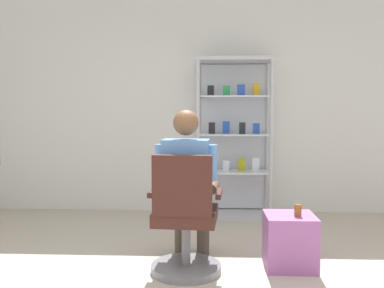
% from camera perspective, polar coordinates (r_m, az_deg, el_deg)
% --- Properties ---
extents(back_wall, '(6.00, 0.10, 2.70)m').
position_cam_1_polar(back_wall, '(5.28, 1.26, 5.33)').
color(back_wall, silver).
rests_on(back_wall, ground).
extents(display_cabinet_main, '(0.90, 0.45, 1.90)m').
position_cam_1_polar(display_cabinet_main, '(5.06, 5.71, 0.96)').
color(display_cabinet_main, '#B7B7BC').
rests_on(display_cabinet_main, ground).
extents(office_chair, '(0.58, 0.56, 0.96)m').
position_cam_1_polar(office_chair, '(3.28, -0.96, -11.11)').
color(office_chair, slate).
rests_on(office_chair, ground).
extents(seated_shopkeeper, '(0.51, 0.58, 1.29)m').
position_cam_1_polar(seated_shopkeeper, '(3.37, -0.60, -5.14)').
color(seated_shopkeeper, '#3F382D').
rests_on(seated_shopkeeper, ground).
extents(storage_crate, '(0.40, 0.39, 0.44)m').
position_cam_1_polar(storage_crate, '(3.58, 13.28, -12.83)').
color(storage_crate, '#9E599E').
rests_on(storage_crate, ground).
extents(tea_glass, '(0.06, 0.06, 0.10)m').
position_cam_1_polar(tea_glass, '(3.47, 14.36, -8.84)').
color(tea_glass, brown).
rests_on(tea_glass, storage_crate).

